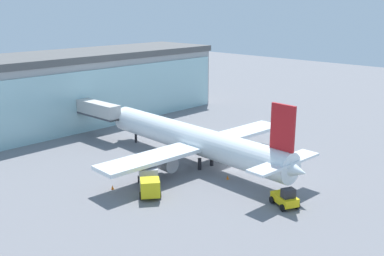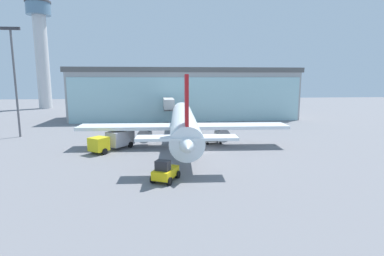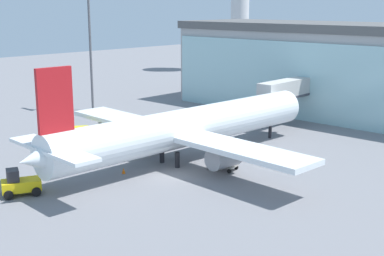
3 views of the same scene
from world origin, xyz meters
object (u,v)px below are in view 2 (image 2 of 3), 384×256
apron_light_mast (14,73)px  baggage_cart (213,141)px  jet_bridge (168,104)px  safety_cone_wingtip (97,144)px  control_tower (41,45)px  catering_truck (114,140)px  pushback_tug (165,172)px  safety_cone_nose (178,154)px  airplane (184,123)px

apron_light_mast → baggage_cart: (33.99, -9.05, -10.89)m
jet_bridge → safety_cone_wingtip: size_ratio=20.73×
apron_light_mast → safety_cone_wingtip: size_ratio=35.04×
control_tower → baggage_cart: bearing=-52.1°
catering_truck → baggage_cart: bearing=137.3°
catering_truck → control_tower: bearing=-116.0°
apron_light_mast → pushback_tug: apron_light_mast is taller
baggage_cart → safety_cone_nose: baggage_cart is taller
control_tower → safety_cone_wingtip: 74.41m
airplane → safety_cone_wingtip: 14.10m
pushback_tug → safety_cone_wingtip: bearing=55.4°
jet_bridge → baggage_cart: (6.81, -21.26, -4.23)m
baggage_cart → apron_light_mast: bearing=-25.8°
catering_truck → safety_cone_wingtip: size_ratio=13.03×
baggage_cart → pushback_tug: (-7.80, -17.43, 0.47)m
control_tower → jet_bridge: bearing=-44.9°
apron_light_mast → safety_cone_wingtip: (15.53, -8.79, -11.12)m
apron_light_mast → airplane: bearing=-18.2°
apron_light_mast → catering_truck: apron_light_mast is taller
safety_cone_nose → pushback_tug: bearing=-100.1°
pushback_tug → safety_cone_wingtip: size_ratio=6.65×
baggage_cart → pushback_tug: bearing=55.0°
safety_cone_wingtip → baggage_cart: bearing=-0.8°
apron_light_mast → pushback_tug: 38.68m
pushback_tug → safety_cone_nose: 10.02m
airplane → catering_truck: 10.99m
pushback_tug → control_tower: bearing=51.6°
apron_light_mast → airplane: 31.77m
catering_truck → safety_cone_nose: 10.48m
jet_bridge → safety_cone_nose: 29.20m
jet_bridge → safety_cone_nose: size_ratio=20.73×
safety_cone_nose → jet_bridge: bearing=91.5°
apron_light_mast → safety_cone_nose: apron_light_mast is taller
airplane → apron_light_mast: bearing=74.3°
control_tower → safety_cone_nose: (43.85, -71.73, -21.62)m
safety_cone_nose → safety_cone_wingtip: same height
airplane → pushback_tug: 17.34m
safety_cone_wingtip → catering_truck: bearing=-44.7°
apron_light_mast → safety_cone_wingtip: 21.02m
catering_truck → baggage_cart: catering_truck is taller
baggage_cart → pushback_tug: 19.10m
pushback_tug → safety_cone_wingtip: pushback_tug is taller
jet_bridge → pushback_tug: (-0.99, -38.69, -3.76)m
jet_bridge → control_tower: (-43.09, 42.89, 17.16)m
control_tower → catering_truck: 78.12m
apron_light_mast → catering_truck: 24.27m
catering_truck → pushback_tug: catering_truck is taller
control_tower → airplane: (45.14, -64.69, -18.41)m
safety_cone_wingtip → airplane: bearing=-3.4°
jet_bridge → baggage_cart: size_ratio=3.74×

